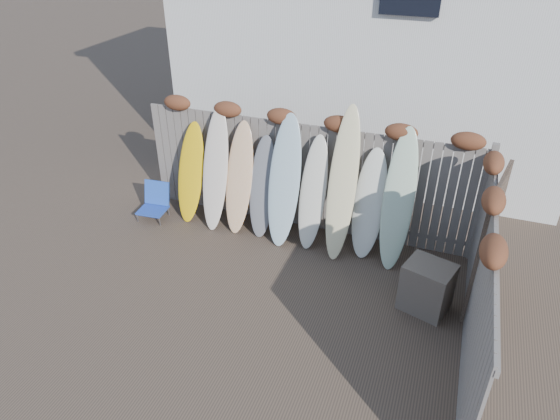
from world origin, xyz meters
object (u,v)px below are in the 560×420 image
(beach_chair, at_px, (155,202))
(surfboard_0, at_px, (191,173))
(wooden_crate, at_px, (427,287))
(lattice_panel, at_px, (487,241))

(beach_chair, bearing_deg, surfboard_0, 21.42)
(wooden_crate, bearing_deg, beach_chair, 170.39)
(beach_chair, bearing_deg, lattice_panel, -3.44)
(beach_chair, distance_m, wooden_crate, 5.22)
(beach_chair, height_order, lattice_panel, lattice_panel)
(beach_chair, relative_size, surfboard_0, 0.35)
(beach_chair, relative_size, wooden_crate, 0.87)
(wooden_crate, xyz_separation_m, surfboard_0, (-4.46, 1.14, 0.53))
(lattice_panel, bearing_deg, beach_chair, -172.06)
(beach_chair, xyz_separation_m, lattice_panel, (5.83, -0.35, 0.71))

